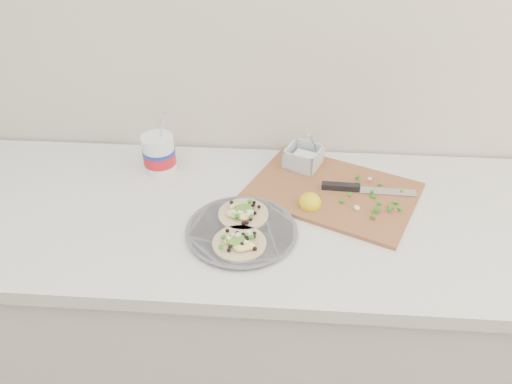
{
  "coord_description": "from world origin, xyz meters",
  "views": [
    {
      "loc": [
        0.34,
        0.35,
        1.73
      ],
      "look_at": [
        0.26,
        1.42,
        0.96
      ],
      "focal_mm": 35.0,
      "sensor_mm": 36.0,
      "label": 1
    }
  ],
  "objects": [
    {
      "name": "counter",
      "position": [
        0.0,
        1.43,
        0.45
      ],
      "size": [
        2.44,
        0.66,
        0.9
      ],
      "color": "silver",
      "rests_on": "ground"
    },
    {
      "name": "taco_plate",
      "position": [
        0.23,
        1.32,
        0.92
      ],
      "size": [
        0.29,
        0.29,
        0.04
      ],
      "rotation": [
        0.0,
        0.0,
        -0.26
      ],
      "color": "#5B5A61",
      "rests_on": "counter"
    },
    {
      "name": "tub",
      "position": [
        -0.04,
        1.6,
        0.97
      ],
      "size": [
        0.1,
        0.1,
        0.22
      ],
      "rotation": [
        0.0,
        0.0,
        0.12
      ],
      "color": "white",
      "rests_on": "counter"
    },
    {
      "name": "cutboard",
      "position": [
        0.47,
        1.53,
        0.92
      ],
      "size": [
        0.54,
        0.47,
        0.07
      ],
      "rotation": [
        0.0,
        0.0,
        -0.42
      ],
      "color": "brown",
      "rests_on": "counter"
    }
  ]
}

